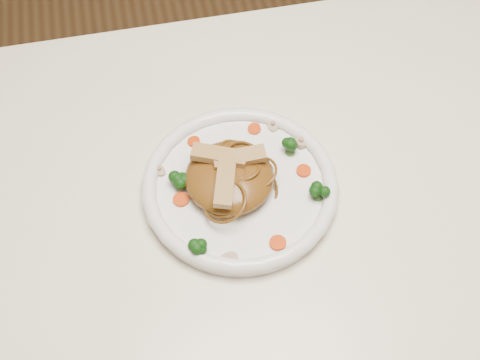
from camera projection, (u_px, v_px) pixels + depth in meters
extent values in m
cube|color=white|center=(297.00, 218.00, 0.85)|extent=(1.20, 0.80, 0.04)
cylinder|color=brown|center=(476.00, 133.00, 1.41)|extent=(0.06, 0.06, 0.71)
cylinder|color=white|center=(240.00, 189.00, 0.85)|extent=(0.34, 0.34, 0.02)
ellipsoid|color=brown|center=(229.00, 177.00, 0.83)|extent=(0.15, 0.15, 0.04)
cube|color=tan|center=(240.00, 157.00, 0.82)|extent=(0.07, 0.02, 0.01)
cube|color=tan|center=(219.00, 155.00, 0.82)|extent=(0.08, 0.05, 0.01)
cube|color=tan|center=(225.00, 183.00, 0.79)|extent=(0.04, 0.08, 0.01)
cylinder|color=#D33F07|center=(254.00, 129.00, 0.89)|extent=(0.02, 0.02, 0.00)
cylinder|color=#D33F07|center=(181.00, 200.00, 0.83)|extent=(0.02, 0.02, 0.00)
cylinder|color=#D33F07|center=(304.00, 171.00, 0.85)|extent=(0.02, 0.02, 0.00)
cylinder|color=#D33F07|center=(194.00, 141.00, 0.88)|extent=(0.02, 0.02, 0.00)
cylinder|color=#D33F07|center=(278.00, 243.00, 0.79)|extent=(0.03, 0.03, 0.00)
cylinder|color=#BEAE8F|center=(229.00, 259.00, 0.78)|extent=(0.03, 0.03, 0.01)
cylinder|color=#BEAE8F|center=(301.00, 142.00, 0.88)|extent=(0.03, 0.03, 0.01)
cylinder|color=#BEAE8F|center=(159.00, 170.00, 0.85)|extent=(0.03, 0.03, 0.01)
cylinder|color=#BEAE8F|center=(273.00, 125.00, 0.90)|extent=(0.02, 0.02, 0.01)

